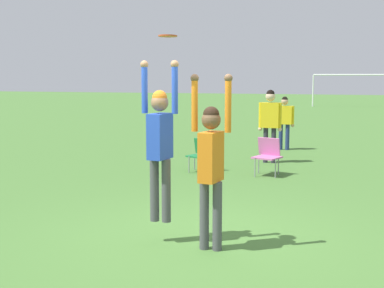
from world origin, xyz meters
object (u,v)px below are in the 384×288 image
frisbee (168,36)px  camping_chair_0 (268,153)px  person_jumping (160,137)px  person_defending (211,157)px  person_spectator_far (284,118)px  camping_chair_3 (202,153)px  person_spectator_near (270,118)px

frisbee → camping_chair_0: (0.34, 5.51, -2.19)m
frisbee → person_jumping: bearing=130.5°
person_defending → person_spectator_far: (-0.39, 9.66, -0.24)m
person_defending → camping_chair_0: bearing=-170.1°
person_jumping → camping_chair_0: (0.55, 5.27, -0.91)m
camping_chair_0 → person_defending: bearing=110.4°
person_jumping → camping_chair_0: size_ratio=2.56×
person_jumping → camping_chair_0: 5.38m
person_defending → person_spectator_far: size_ratio=1.39×
frisbee → person_defending: bearing=14.8°
camping_chair_3 → frisbee: bearing=125.1°
person_jumping → camping_chair_0: bearing=2.2°
person_jumping → person_defending: 0.76m
camping_chair_3 → person_spectator_far: 4.48m
person_spectator_far → camping_chair_3: bearing=-107.5°
person_jumping → person_defending: person_jumping is taller
person_defending → person_spectator_far: bearing=-169.5°
person_defending → camping_chair_3: 5.72m
camping_chair_3 → person_spectator_near: (1.30, 1.70, 0.70)m
person_defending → person_spectator_near: person_defending is taller
camping_chair_3 → person_jumping: bearing=123.5°
person_spectator_near → person_defending: bearing=-87.1°
camping_chair_3 → person_spectator_near: 2.25m
frisbee → camping_chair_0: bearing=86.4°
person_defending → person_spectator_far: person_defending is taller
frisbee → person_spectator_near: 7.40m
person_spectator_near → person_spectator_far: 2.56m
person_defending → person_spectator_near: (-0.41, 7.10, -0.05)m
frisbee → person_spectator_near: (0.10, 7.24, -1.54)m
camping_chair_3 → person_spectator_far: (1.32, 4.25, 0.51)m
person_spectator_near → person_spectator_far: size_ratio=1.16×
person_spectator_far → frisbee: bearing=-90.9°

